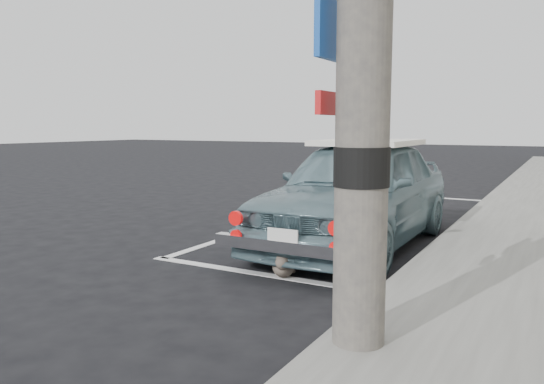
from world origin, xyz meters
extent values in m
plane|color=black|center=(0.00, 0.00, 0.00)|extent=(80.00, 80.00, 0.00)
cube|color=silver|center=(0.50, -0.50, 0.00)|extent=(3.00, 0.12, 0.01)
cube|color=silver|center=(0.50, 6.50, 0.00)|extent=(3.00, 0.12, 0.01)
cube|color=silver|center=(-0.90, 3.00, 0.00)|extent=(0.12, 7.00, 0.01)
cylinder|color=black|center=(2.05, -2.00, 1.30)|extent=(0.36, 0.36, 0.25)
cube|color=#164EB3|center=(1.81, -2.00, 2.20)|extent=(0.04, 0.35, 0.45)
cube|color=red|center=(1.81, -2.00, 1.70)|extent=(0.04, 0.30, 0.15)
cube|color=white|center=(1.80, -2.00, 1.70)|extent=(0.02, 0.16, 0.08)
imported|color=slate|center=(0.81, 1.33, 0.70)|extent=(1.67, 4.14, 1.41)
cube|color=white|center=(0.81, 1.75, 1.34)|extent=(1.17, 1.57, 0.07)
cube|color=silver|center=(0.81, -0.69, 0.38)|extent=(1.58, 0.12, 0.12)
cube|color=white|center=(0.81, -0.73, 0.48)|extent=(0.33, 0.02, 0.17)
cylinder|color=red|center=(0.26, -0.71, 0.62)|extent=(0.15, 0.04, 0.15)
cylinder|color=red|center=(1.36, -0.72, 0.62)|extent=(0.15, 0.04, 0.15)
cylinder|color=red|center=(0.26, -0.71, 0.44)|extent=(0.12, 0.04, 0.12)
cylinder|color=red|center=(1.36, -0.72, 0.44)|extent=(0.12, 0.04, 0.12)
ellipsoid|color=#6A5B51|center=(0.68, -0.45, 0.12)|extent=(0.36, 0.43, 0.22)
sphere|color=#6A5B51|center=(0.74, -0.60, 0.20)|extent=(0.14, 0.14, 0.14)
cone|color=#6A5B51|center=(0.70, -0.62, 0.27)|extent=(0.05, 0.05, 0.05)
cone|color=#6A5B51|center=(0.77, -0.59, 0.27)|extent=(0.05, 0.05, 0.05)
cylinder|color=#6A5B51|center=(0.66, -0.26, 0.04)|extent=(0.19, 0.19, 0.03)
camera|label=1|loc=(3.18, -5.18, 1.56)|focal=35.00mm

